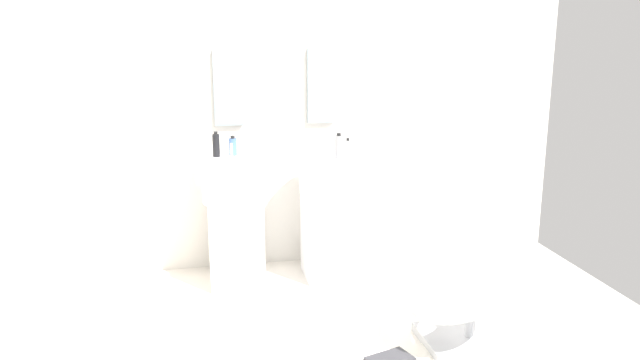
# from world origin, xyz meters

# --- Properties ---
(ground_plane) EXTENTS (4.80, 3.60, 0.04)m
(ground_plane) POSITION_xyz_m (0.00, 0.00, -0.02)
(ground_plane) COLOR silver
(rear_partition) EXTENTS (4.80, 0.10, 2.60)m
(rear_partition) POSITION_xyz_m (0.00, 1.65, 1.30)
(rear_partition) COLOR silver
(rear_partition) RESTS_ON ground_plane
(pedestal_sink_left) EXTENTS (0.47, 0.47, 1.07)m
(pedestal_sink_left) POSITION_xyz_m (-0.37, 1.23, 0.52)
(pedestal_sink_left) COLOR white
(pedestal_sink_left) RESTS_ON ground_plane
(pedestal_sink_right) EXTENTS (0.47, 0.47, 1.07)m
(pedestal_sink_right) POSITION_xyz_m (0.37, 1.23, 0.52)
(pedestal_sink_right) COLOR white
(pedestal_sink_right) RESTS_ON ground_plane
(vanity_mirror_left) EXTENTS (0.22, 0.03, 0.59)m
(vanity_mirror_left) POSITION_xyz_m (-0.37, 1.58, 1.47)
(vanity_mirror_left) COLOR #8C9EA8
(vanity_mirror_right) EXTENTS (0.22, 0.03, 0.59)m
(vanity_mirror_right) POSITION_xyz_m (0.37, 1.58, 1.47)
(vanity_mirror_right) COLOR #8C9EA8
(lounge_chair) EXTENTS (1.06, 1.06, 0.65)m
(lounge_chair) POSITION_xyz_m (0.97, -0.06, 0.35)
(lounge_chair) COLOR #B7BABF
(lounge_chair) RESTS_ON ground_plane
(magazine_charcoal) EXTENTS (0.30, 0.24, 0.02)m
(magazine_charcoal) POSITION_xyz_m (0.43, -0.16, 0.02)
(magazine_charcoal) COLOR #38383D
(magazine_charcoal) RESTS_ON area_rug
(soap_bottle_black) EXTENTS (0.05, 0.05, 0.19)m
(soap_bottle_black) POSITION_xyz_m (-0.48, 1.35, 1.06)
(soap_bottle_black) COLOR black
(soap_bottle_black) RESTS_ON pedestal_sink_left
(soap_bottle_white) EXTENTS (0.04, 0.04, 0.15)m
(soap_bottle_white) POSITION_xyz_m (0.47, 1.11, 1.04)
(soap_bottle_white) COLOR white
(soap_bottle_white) RESTS_ON pedestal_sink_right
(soap_bottle_blue) EXTENTS (0.06, 0.06, 0.15)m
(soap_bottle_blue) POSITION_xyz_m (-0.36, 1.38, 1.04)
(soap_bottle_blue) COLOR #4C72B7
(soap_bottle_blue) RESTS_ON pedestal_sink_left
(soap_bottle_grey) EXTENTS (0.06, 0.06, 0.19)m
(soap_bottle_grey) POSITION_xyz_m (0.40, 1.11, 1.06)
(soap_bottle_grey) COLOR #99999E
(soap_bottle_grey) RESTS_ON pedestal_sink_right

